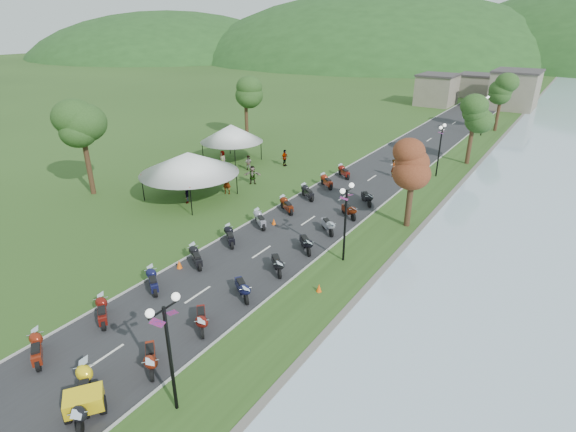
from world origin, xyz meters
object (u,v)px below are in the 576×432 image
Objects in this scene: vendor_tent_main at (190,175)px; pedestrian_b at (249,170)px; yellow_trike at (85,389)px; pedestrian_c at (187,203)px; streetlamp_near at (170,358)px; pedestrian_a at (227,194)px.

vendor_tent_main is 3.64× the size of pedestrian_b.
yellow_trike is 21.27m from pedestrian_c.
streetlamp_near is 23.30m from vendor_tent_main.
yellow_trike is 0.55× the size of streetlamp_near.
yellow_trike is 4.16m from streetlamp_near.
streetlamp_near is at bearing -80.13° from pedestrian_a.
yellow_trike is 1.78× the size of pedestrian_b.
pedestrian_b is at bearing 122.61° from streetlamp_near.
pedestrian_c is (1.24, -9.96, 0.00)m from pedestrian_b.
streetlamp_near is at bearing -3.97° from pedestrian_c.
streetlamp_near is 22.17m from pedestrian_c.
vendor_tent_main is (-12.58, 18.75, 1.38)m from yellow_trike.
pedestrian_c is (-1.43, -3.52, 0.00)m from pedestrian_a.
vendor_tent_main is at bearing -156.72° from pedestrian_a.
pedestrian_a is 1.29× the size of pedestrian_b.
pedestrian_a is at bearing 125.55° from streetlamp_near.
yellow_trike is 1.38× the size of pedestrian_a.
pedestrian_a is at bearing 93.58° from pedestrian_b.
vendor_tent_main is 2.81× the size of pedestrian_a.
pedestrian_c is at bearing 78.17° from pedestrian_b.
pedestrian_a is 6.98m from pedestrian_b.
pedestrian_a is at bearing 48.96° from vendor_tent_main.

